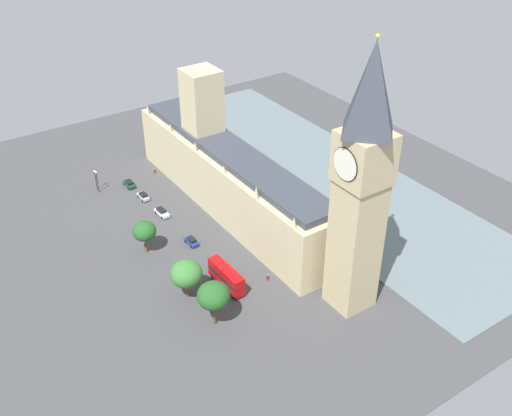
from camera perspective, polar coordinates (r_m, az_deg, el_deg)
ground_plane at (r=151.95m, az=-2.88°, el=-0.23°), size 143.57×143.57×0.00m
river_thames at (r=167.85m, az=6.35°, el=3.12°), size 37.67×129.21×0.25m
parliament_building at (r=149.22m, az=-2.66°, el=3.26°), size 13.30×73.57×32.58m
clock_tower at (r=109.43m, az=10.00°, el=2.53°), size 8.84×8.84×55.12m
car_dark_green_kerbside at (r=164.92m, az=-11.97°, el=2.28°), size 1.98×4.41×1.74m
car_silver_far_end at (r=158.63m, az=-10.68°, el=1.12°), size 1.91×4.30×1.74m
car_white_midblock at (r=151.29m, az=-8.95°, el=-0.39°), size 2.18×4.90×1.74m
car_blue_leading at (r=140.17m, az=-6.17°, el=-3.15°), size 1.95×4.17×1.74m
double_decker_bus_corner at (r=126.60m, az=-2.84°, el=-6.51°), size 2.88×10.57×4.75m
pedestrian_near_tower at (r=170.21m, az=-9.63°, el=3.50°), size 0.62×0.63×1.51m
pedestrian_opposite_hall at (r=129.25m, az=1.11°, el=-6.62°), size 0.56×0.63×1.52m
plane_tree_under_trees at (r=122.51m, az=-6.64°, el=-6.23°), size 6.61×6.61×8.89m
plane_tree_trailing at (r=136.57m, az=-10.56°, el=-2.18°), size 5.32×5.32×7.99m
plane_tree_by_river_gate at (r=115.20m, az=-4.06°, el=-8.33°), size 6.38×6.38×9.89m
street_lamp_slot_10 at (r=163.83m, az=-15.04°, el=2.95°), size 0.56×0.56×5.94m
street_lamp_slot_11 at (r=162.45m, az=-14.89°, el=2.79°), size 0.56×0.56×6.32m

